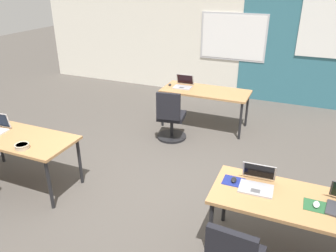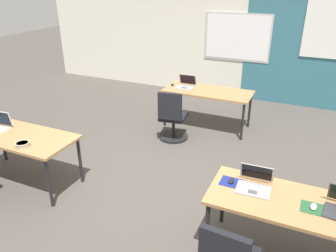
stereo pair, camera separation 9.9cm
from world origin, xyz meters
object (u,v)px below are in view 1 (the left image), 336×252
at_px(desk_far_center, 205,93).
at_px(laptop_far_left, 183,84).
at_px(snack_bowl, 22,146).
at_px(laptop_near_right_inner, 257,182).
at_px(desk_near_left, 17,140).
at_px(mouse_near_right_inner, 234,180).
at_px(chair_far_left, 171,120).
at_px(mouse_near_right_end, 316,204).
at_px(mouse_far_left, 170,85).
at_px(desk_near_right, 296,205).

bearing_deg(desk_far_center, laptop_far_left, 176.20).
bearing_deg(snack_bowl, laptop_near_right_inner, 6.25).
relative_size(desk_near_left, mouse_near_right_inner, 15.28).
distance_m(desk_far_center, chair_far_left, 0.91).
relative_size(desk_far_center, snack_bowl, 9.01).
bearing_deg(mouse_near_right_inner, laptop_far_left, 119.81).
height_order(mouse_near_right_end, chair_far_left, chair_far_left).
bearing_deg(chair_far_left, laptop_far_left, -93.43).
relative_size(laptop_far_left, mouse_near_right_inner, 3.29).
distance_m(mouse_near_right_end, laptop_far_left, 3.71).
xyz_separation_m(desk_far_center, snack_bowl, (-1.42, -3.03, 0.10)).
distance_m(mouse_near_right_end, snack_bowl, 3.34).
bearing_deg(laptop_near_right_inner, desk_far_center, 114.39).
height_order(mouse_near_right_end, snack_bowl, snack_bowl).
height_order(mouse_far_left, laptop_near_right_inner, laptop_near_right_inner).
bearing_deg(desk_near_right, desk_near_left, 180.00).
bearing_deg(laptop_far_left, mouse_near_right_inner, -62.81).
height_order(laptop_near_right_inner, mouse_near_right_inner, laptop_near_right_inner).
xyz_separation_m(desk_near_right, chair_far_left, (-2.12, 2.02, -0.28)).
bearing_deg(desk_near_left, mouse_near_right_inner, 1.51).
height_order(desk_near_left, laptop_near_right_inner, laptop_near_right_inner).
bearing_deg(desk_far_center, snack_bowl, -115.15).
xyz_separation_m(mouse_near_right_inner, snack_bowl, (-2.55, -0.30, 0.01)).
distance_m(desk_far_center, mouse_near_right_inner, 2.95).
relative_size(desk_near_left, laptop_near_right_inner, 4.68).
distance_m(mouse_far_left, chair_far_left, 0.93).
bearing_deg(snack_bowl, laptop_far_left, 72.36).
relative_size(desk_near_right, desk_far_center, 1.00).
distance_m(laptop_far_left, mouse_far_left, 0.27).
relative_size(laptop_far_left, chair_far_left, 0.37).
bearing_deg(laptop_far_left, desk_near_right, -54.77).
xyz_separation_m(chair_far_left, snack_bowl, (-1.05, -2.25, 0.38)).
xyz_separation_m(chair_far_left, mouse_near_right_inner, (1.50, -1.95, 0.36)).
height_order(desk_far_center, mouse_far_left, mouse_far_left).
xyz_separation_m(desk_near_right, mouse_far_left, (-2.47, 2.81, 0.08)).
xyz_separation_m(desk_near_right, laptop_near_right_inner, (-0.39, 0.08, 0.11)).
xyz_separation_m(mouse_far_left, chair_far_left, (0.35, -0.79, -0.36)).
distance_m(desk_near_left, desk_near_right, 3.50).
bearing_deg(chair_far_left, mouse_near_right_inner, 118.91).
distance_m(desk_near_right, mouse_near_right_inner, 0.63).
relative_size(desk_near_right, laptop_far_left, 4.65).
bearing_deg(chair_far_left, mouse_near_right_end, 129.44).
distance_m(laptop_near_right_inner, mouse_near_right_inner, 0.23).
distance_m(laptop_far_left, mouse_near_right_inner, 3.17).
xyz_separation_m(desk_near_right, laptop_far_left, (-2.20, 2.83, 0.11)).
relative_size(chair_far_left, laptop_near_right_inner, 2.69).
xyz_separation_m(laptop_far_left, mouse_far_left, (-0.27, -0.02, -0.03)).
bearing_deg(desk_near_right, snack_bowl, -175.92).
relative_size(laptop_far_left, laptop_near_right_inner, 1.01).
bearing_deg(laptop_far_left, snack_bowl, -110.26).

